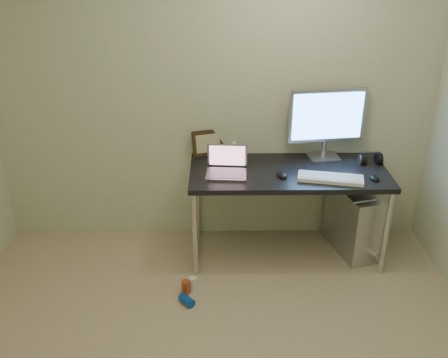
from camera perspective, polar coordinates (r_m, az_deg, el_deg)
wall_back at (r=3.93m, az=-1.19°, el=9.65°), size 3.50×0.02×2.50m
desk at (r=3.88m, az=7.34°, el=-0.10°), size 1.51×0.66×0.75m
tower_computer at (r=4.20m, az=14.41°, el=-4.56°), size 0.36×0.57×0.59m
cable_a at (r=4.33m, az=13.21°, el=-1.58°), size 0.01×0.16×0.69m
cable_b at (r=4.35m, az=14.39°, el=-1.92°), size 0.02×0.11×0.71m
can_red at (r=3.73m, az=-4.41°, el=-12.24°), size 0.08×0.08×0.11m
can_white at (r=3.75m, az=-3.58°, el=-11.92°), size 0.08×0.08×0.11m
can_blue at (r=3.65m, az=-4.27°, el=-13.66°), size 0.13×0.13×0.06m
laptop at (r=3.74m, az=0.31°, el=1.38°), size 0.32×0.27×0.21m
monitor at (r=3.97m, az=11.69°, el=6.75°), size 0.61×0.21×0.57m
keyboard at (r=3.73m, az=12.07°, el=0.08°), size 0.49×0.25×0.03m
mouse_right at (r=3.82m, az=16.83°, el=0.20°), size 0.08×0.11×0.03m
mouse_left at (r=3.72m, az=6.64°, el=0.55°), size 0.10×0.13×0.04m
headphones at (r=4.08m, az=16.40°, el=2.17°), size 0.17×0.11×0.12m
picture_frame at (r=4.04m, az=-1.82°, el=4.16°), size 0.27×0.15×0.21m
webcam at (r=4.04m, az=1.11°, el=3.87°), size 0.05×0.04×0.11m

